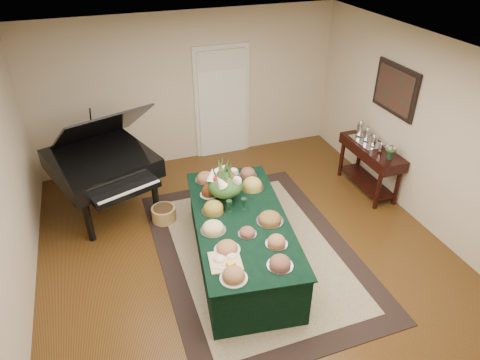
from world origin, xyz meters
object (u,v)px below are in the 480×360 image
object	(u,v)px
buffet_table	(241,240)
floral_centerpiece	(225,181)
grand_piano	(102,162)
mahogany_sideboard	(371,156)

from	to	relation	value
buffet_table	floral_centerpiece	bearing A→B (deg)	96.73
grand_piano	mahogany_sideboard	distance (m)	4.27
grand_piano	floral_centerpiece	bearing A→B (deg)	-42.95
mahogany_sideboard	grand_piano	bearing A→B (deg)	168.07
buffet_table	floral_centerpiece	world-z (taller)	floral_centerpiece
buffet_table	mahogany_sideboard	xyz separation A→B (m)	(2.62, 0.98, 0.26)
floral_centerpiece	mahogany_sideboard	size ratio (longest dim) A/B	0.38
buffet_table	grand_piano	distance (m)	2.48
mahogany_sideboard	floral_centerpiece	bearing A→B (deg)	-169.14
grand_piano	mahogany_sideboard	size ratio (longest dim) A/B	1.53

